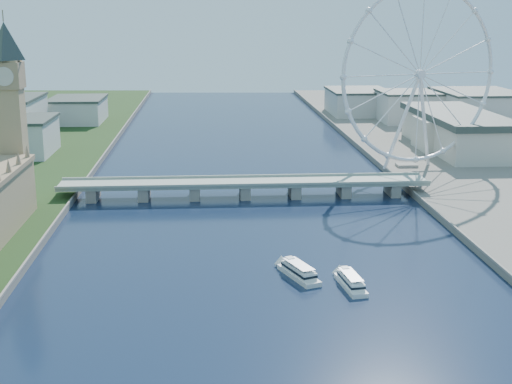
{
  "coord_description": "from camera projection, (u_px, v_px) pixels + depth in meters",
  "views": [
    {
      "loc": [
        -21.77,
        -114.8,
        106.64
      ],
      "look_at": [
        0.54,
        210.0,
        25.34
      ],
      "focal_mm": 50.0,
      "sensor_mm": 36.0,
      "label": 1
    }
  ],
  "objects": [
    {
      "name": "big_ben",
      "position": [
        9.0,
        91.0,
        382.85
      ],
      "size": [
        20.02,
        20.02,
        110.0
      ],
      "color": "tan",
      "rests_on": "ground"
    },
    {
      "name": "westminster_bridge",
      "position": [
        245.0,
        186.0,
        427.17
      ],
      "size": [
        220.0,
        22.0,
        9.5
      ],
      "color": "gray",
      "rests_on": "ground"
    },
    {
      "name": "london_eye",
      "position": [
        420.0,
        75.0,
        473.71
      ],
      "size": [
        113.6,
        39.12,
        124.3
      ],
      "color": "silver",
      "rests_on": "ground"
    },
    {
      "name": "county_hall",
      "position": [
        456.0,
        152.0,
        566.24
      ],
      "size": [
        54.0,
        144.0,
        35.0
      ],
      "primitive_type": null,
      "color": "beige",
      "rests_on": "ground"
    },
    {
      "name": "city_skyline",
      "position": [
        271.0,
        111.0,
        679.02
      ],
      "size": [
        505.0,
        280.0,
        32.0
      ],
      "color": "beige",
      "rests_on": "ground"
    },
    {
      "name": "tour_boat_near",
      "position": [
        299.0,
        277.0,
        297.16
      ],
      "size": [
        17.57,
        30.22,
        6.51
      ],
      "primitive_type": null,
      "rotation": [
        0.0,
        0.0,
        0.37
      ],
      "color": "silver",
      "rests_on": "ground"
    },
    {
      "name": "tour_boat_far",
      "position": [
        351.0,
        287.0,
        286.49
      ],
      "size": [
        10.38,
        28.24,
        6.07
      ],
      "primitive_type": null,
      "rotation": [
        0.0,
        0.0,
        0.12
      ],
      "color": "silver",
      "rests_on": "ground"
    }
  ]
}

